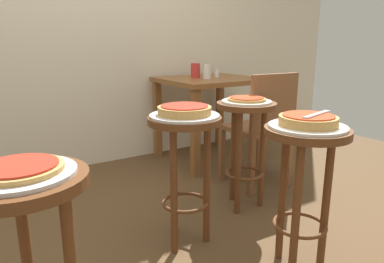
% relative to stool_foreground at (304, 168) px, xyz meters
% --- Properties ---
extents(ground_plane, '(6.00, 6.00, 0.00)m').
position_rel_stool_foreground_xyz_m(ground_plane, '(-0.43, 0.42, -0.51)').
color(ground_plane, brown).
extents(stool_foreground, '(0.37, 0.37, 0.69)m').
position_rel_stool_foreground_xyz_m(stool_foreground, '(0.00, 0.00, 0.00)').
color(stool_foreground, '#5B3319').
rests_on(stool_foreground, ground_plane).
extents(serving_plate_foreground, '(0.34, 0.34, 0.01)m').
position_rel_stool_foreground_xyz_m(serving_plate_foreground, '(-0.00, 0.00, 0.19)').
color(serving_plate_foreground, white).
rests_on(serving_plate_foreground, stool_foreground).
extents(pizza_foreground, '(0.25, 0.25, 0.05)m').
position_rel_stool_foreground_xyz_m(pizza_foreground, '(-0.00, -0.00, 0.22)').
color(pizza_foreground, tan).
rests_on(pizza_foreground, serving_plate_foreground).
extents(stool_middle, '(0.37, 0.37, 0.69)m').
position_rel_stool_foreground_xyz_m(stool_middle, '(-1.13, 0.05, 0.00)').
color(stool_middle, '#5B3319').
rests_on(stool_middle, ground_plane).
extents(serving_plate_middle, '(0.30, 0.30, 0.01)m').
position_rel_stool_foreground_xyz_m(serving_plate_middle, '(-1.13, 0.05, 0.19)').
color(serving_plate_middle, silver).
rests_on(serving_plate_middle, stool_middle).
extents(pizza_middle, '(0.24, 0.24, 0.02)m').
position_rel_stool_foreground_xyz_m(pizza_middle, '(-1.13, 0.05, 0.21)').
color(pizza_middle, tan).
rests_on(pizza_middle, serving_plate_middle).
extents(stool_leftside, '(0.37, 0.37, 0.69)m').
position_rel_stool_foreground_xyz_m(stool_leftside, '(-0.32, 0.49, 0.00)').
color(stool_leftside, '#5B3319').
rests_on(stool_leftside, ground_plane).
extents(serving_plate_leftside, '(0.35, 0.35, 0.01)m').
position_rel_stool_foreground_xyz_m(serving_plate_leftside, '(-0.32, 0.49, 0.19)').
color(serving_plate_leftside, silver).
rests_on(serving_plate_leftside, stool_leftside).
extents(pizza_leftside, '(0.27, 0.27, 0.05)m').
position_rel_stool_foreground_xyz_m(pizza_leftside, '(-0.32, 0.49, 0.22)').
color(pizza_leftside, tan).
rests_on(pizza_leftside, serving_plate_leftside).
extents(stool_rear, '(0.37, 0.37, 0.69)m').
position_rel_stool_foreground_xyz_m(stool_rear, '(0.23, 0.66, 0.00)').
color(stool_rear, '#5B3319').
rests_on(stool_rear, ground_plane).
extents(serving_plate_rear, '(0.31, 0.31, 0.01)m').
position_rel_stool_foreground_xyz_m(serving_plate_rear, '(0.23, 0.66, 0.19)').
color(serving_plate_rear, white).
rests_on(serving_plate_rear, stool_rear).
extents(pizza_rear, '(0.24, 0.24, 0.02)m').
position_rel_stool_foreground_xyz_m(pizza_rear, '(0.23, 0.66, 0.21)').
color(pizza_rear, '#B78442').
rests_on(pizza_rear, serving_plate_rear).
extents(dining_table, '(0.83, 0.75, 0.75)m').
position_rel_stool_foreground_xyz_m(dining_table, '(0.62, 1.59, 0.11)').
color(dining_table, brown).
rests_on(dining_table, ground_plane).
extents(cup_near_edge, '(0.07, 0.07, 0.12)m').
position_rel_stool_foreground_xyz_m(cup_near_edge, '(0.55, 1.54, 0.30)').
color(cup_near_edge, silver).
rests_on(cup_near_edge, dining_table).
extents(cup_far_edge, '(0.08, 0.08, 0.13)m').
position_rel_stool_foreground_xyz_m(cup_far_edge, '(0.51, 1.66, 0.31)').
color(cup_far_edge, red).
rests_on(cup_far_edge, dining_table).
extents(condiment_shaker, '(0.04, 0.04, 0.07)m').
position_rel_stool_foreground_xyz_m(condiment_shaker, '(0.68, 1.57, 0.28)').
color(condiment_shaker, white).
rests_on(condiment_shaker, dining_table).
extents(wooden_chair, '(0.42, 0.42, 0.85)m').
position_rel_stool_foreground_xyz_m(wooden_chair, '(0.56, 0.85, -0.04)').
color(wooden_chair, brown).
rests_on(wooden_chair, ground_plane).
extents(pizza_server_knife, '(0.22, 0.07, 0.01)m').
position_rel_stool_foreground_xyz_m(pizza_server_knife, '(0.03, -0.02, 0.25)').
color(pizza_server_knife, silver).
rests_on(pizza_server_knife, pizza_foreground).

